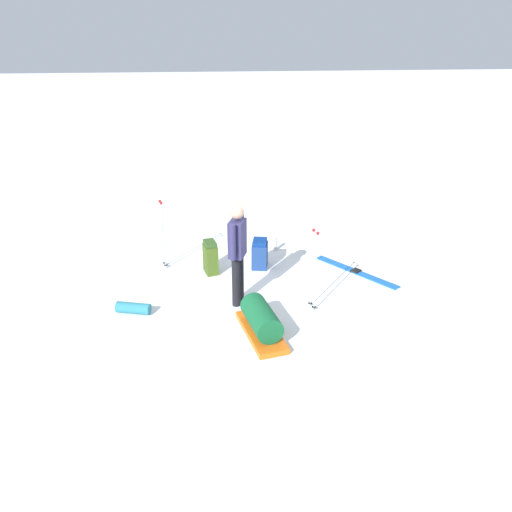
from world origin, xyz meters
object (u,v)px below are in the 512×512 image
Objects in this scene: ski_poles_planted_near at (314,266)px; sleeping_mat_rolled at (133,308)px; backpack_large_dark at (211,257)px; ski_poles_planted_far at (163,231)px; backpack_bright at (260,254)px; ski_pair_near at (356,272)px; thermos_bottle at (276,244)px; skier_standing at (237,250)px; gear_sled at (261,321)px.

ski_poles_planted_near is 2.50× the size of sleeping_mat_rolled.
ski_poles_planted_far is (-0.32, -0.86, 0.43)m from backpack_large_dark.
backpack_bright is at bearing 99.13° from backpack_large_dark.
ski_poles_planted_far reaches higher than ski_pair_near.
thermos_bottle is at bearing -130.26° from ski_pair_near.
thermos_bottle is (-2.28, 2.59, 0.04)m from sleeping_mat_rolled.
ski_poles_planted_far is at bearing -95.48° from backpack_bright.
skier_standing reaches higher than backpack_large_dark.
ski_pair_near is 1.12× the size of ski_poles_planted_near.
ski_poles_planted_near reaches higher than backpack_bright.
backpack_bright is 2.33m from gear_sled.
ski_poles_planted_near reaches higher than gear_sled.
backpack_large_dark reaches higher than gear_sled.
gear_sled is (2.17, 0.72, -0.08)m from backpack_large_dark.
skier_standing is 2.61m from ski_pair_near.
backpack_bright is at bearing -27.48° from thermos_bottle.
ski_poles_planted_far reaches higher than backpack_large_dark.
thermos_bottle is (-0.59, 2.19, -0.60)m from ski_poles_planted_far.
ski_pair_near is (-0.92, 2.25, -0.94)m from skier_standing.
ski_poles_planted_near reaches higher than sleeping_mat_rolled.
backpack_large_dark is at bearing -161.64° from gear_sled.
ski_pair_near is at bearing 84.87° from backpack_large_dark.
ski_poles_planted_far is 5.08× the size of thermos_bottle.
ski_pair_near is at bearing 81.01° from ski_poles_planted_far.
ski_pair_near is 3.67m from ski_poles_planted_far.
backpack_bright is 0.87m from thermos_bottle.
backpack_large_dark is 0.47× the size of ski_poles_planted_far.
backpack_bright reaches higher than sleeping_mat_rolled.
ski_poles_planted_near reaches higher than ski_poles_planted_far.
skier_standing is 1.24m from ski_poles_planted_near.
ski_poles_planted_near is at bearing 54.16° from ski_poles_planted_far.
gear_sled is 3.15m from thermos_bottle.
ski_pair_near is at bearing 77.51° from backpack_bright.
ski_poles_planted_far reaches higher than backpack_bright.
sleeping_mat_rolled is at bearing -48.64° from thermos_bottle.
ski_poles_planted_near is 3.07m from ski_poles_planted_far.
thermos_bottle is at bearing 131.36° from sleeping_mat_rolled.
ski_poles_planted_far is at bearing -147.57° from gear_sled.
ski_pair_near is 1.82m from backpack_bright.
skier_standing is 1.28m from gear_sled.
ski_poles_planted_near is (1.23, -1.07, 0.75)m from ski_pair_near.
backpack_large_dark reaches higher than ski_pair_near.
ski_pair_near is 5.91× the size of thermos_bottle.
skier_standing is at bearing 96.76° from sleeping_mat_rolled.
backpack_large_dark is at bearing -132.25° from ski_poles_planted_near.
skier_standing is at bearing 41.28° from ski_poles_planted_far.
ski_poles_planted_near is at bearing 7.14° from thermos_bottle.
skier_standing is 6.54× the size of thermos_bottle.
ski_pair_near is 1.79m from thermos_bottle.
ski_poles_planted_far is (-0.17, -1.79, 0.46)m from backpack_bright.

